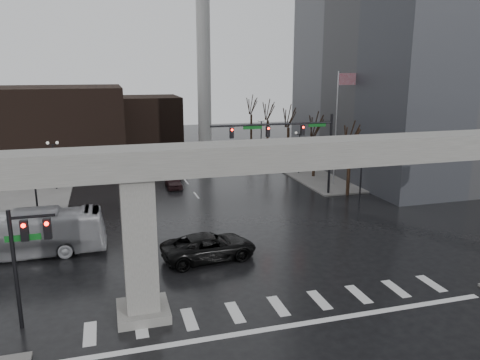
{
  "coord_description": "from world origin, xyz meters",
  "views": [
    {
      "loc": [
        -8.25,
        -22.17,
        12.39
      ],
      "look_at": [
        0.81,
        9.17,
        4.5
      ],
      "focal_mm": 35.0,
      "sensor_mm": 36.0,
      "label": 1
    }
  ],
  "objects": [
    {
      "name": "ground",
      "position": [
        0.0,
        0.0,
        0.0
      ],
      "size": [
        160.0,
        160.0,
        0.0
      ],
      "primitive_type": "plane",
      "color": "black",
      "rests_on": "ground"
    },
    {
      "name": "sidewalk_ne",
      "position": [
        26.0,
        36.0,
        0.07
      ],
      "size": [
        28.0,
        36.0,
        0.15
      ],
      "primitive_type": "cube",
      "color": "slate",
      "rests_on": "ground"
    },
    {
      "name": "elevated_guideway",
      "position": [
        1.26,
        0.0,
        6.88
      ],
      "size": [
        48.0,
        2.6,
        8.7
      ],
      "color": "gray",
      "rests_on": "ground"
    },
    {
      "name": "building_far_left",
      "position": [
        -14.0,
        42.0,
        5.0
      ],
      "size": [
        16.0,
        14.0,
        10.0
      ],
      "primitive_type": "cube",
      "color": "black",
      "rests_on": "ground"
    },
    {
      "name": "building_far_mid",
      "position": [
        -2.0,
        52.0,
        4.0
      ],
      "size": [
        10.0,
        10.0,
        8.0
      ],
      "primitive_type": "cube",
      "color": "black",
      "rests_on": "ground"
    },
    {
      "name": "smokestack",
      "position": [
        6.0,
        46.0,
        13.35
      ],
      "size": [
        3.6,
        3.6,
        30.0
      ],
      "color": "#B8B8B4",
      "rests_on": "ground"
    },
    {
      "name": "signal_mast_arm",
      "position": [
        8.99,
        18.8,
        5.83
      ],
      "size": [
        12.12,
        0.43,
        8.0
      ],
      "color": "black",
      "rests_on": "ground"
    },
    {
      "name": "signal_left_pole",
      "position": [
        -12.25,
        0.5,
        4.07
      ],
      "size": [
        2.3,
        0.3,
        6.0
      ],
      "color": "black",
      "rests_on": "ground"
    },
    {
      "name": "flagpole_assembly",
      "position": [
        15.29,
        22.0,
        7.53
      ],
      "size": [
        2.06,
        0.12,
        12.0
      ],
      "color": "silver",
      "rests_on": "ground"
    },
    {
      "name": "lamp_right_0",
      "position": [
        13.5,
        14.0,
        3.47
      ],
      "size": [
        1.22,
        0.32,
        5.11
      ],
      "color": "black",
      "rests_on": "ground"
    },
    {
      "name": "lamp_right_1",
      "position": [
        13.5,
        28.0,
        3.47
      ],
      "size": [
        1.22,
        0.32,
        5.11
      ],
      "color": "black",
      "rests_on": "ground"
    },
    {
      "name": "lamp_right_2",
      "position": [
        13.5,
        42.0,
        3.47
      ],
      "size": [
        1.22,
        0.32,
        5.11
      ],
      "color": "black",
      "rests_on": "ground"
    },
    {
      "name": "lamp_left_0",
      "position": [
        -13.5,
        14.0,
        3.47
      ],
      "size": [
        1.22,
        0.32,
        5.11
      ],
      "color": "black",
      "rests_on": "ground"
    },
    {
      "name": "lamp_left_1",
      "position": [
        -13.5,
        28.0,
        3.47
      ],
      "size": [
        1.22,
        0.32,
        5.11
      ],
      "color": "black",
      "rests_on": "ground"
    },
    {
      "name": "lamp_left_2",
      "position": [
        -13.5,
        42.0,
        3.47
      ],
      "size": [
        1.22,
        0.32,
        5.11
      ],
      "color": "black",
      "rests_on": "ground"
    },
    {
      "name": "tree_right_0",
      "position": [
        14.53,
        18.02,
        2.79
      ],
      "size": [
        1.09,
        1.58,
        7.5
      ],
      "color": "black",
      "rests_on": "ground"
    },
    {
      "name": "tree_right_1",
      "position": [
        14.53,
        26.02,
        2.85
      ],
      "size": [
        1.09,
        1.61,
        7.67
      ],
      "color": "black",
      "rests_on": "ground"
    },
    {
      "name": "tree_right_2",
      "position": [
        14.53,
        34.02,
        2.91
      ],
      "size": [
        1.1,
        1.63,
        7.85
      ],
      "color": "black",
      "rests_on": "ground"
    },
    {
      "name": "tree_right_3",
      "position": [
        14.53,
        42.02,
        2.98
      ],
      "size": [
        1.11,
        1.66,
        8.02
      ],
      "color": "black",
      "rests_on": "ground"
    },
    {
      "name": "tree_right_4",
      "position": [
        14.53,
        50.02,
        3.04
      ],
      "size": [
        1.12,
        1.69,
        8.19
      ],
      "color": "black",
      "rests_on": "ground"
    },
    {
      "name": "pickup_truck",
      "position": [
        -2.18,
        6.15,
        0.87
      ],
      "size": [
        6.56,
        3.63,
        1.74
      ],
      "primitive_type": "imported",
      "rotation": [
        0.0,
        0.0,
        1.69
      ],
      "color": "black",
      "rests_on": "ground"
    },
    {
      "name": "city_bus",
      "position": [
        -14.27,
        10.12,
        1.55
      ],
      "size": [
        11.19,
        2.78,
        3.11
      ],
      "primitive_type": "imported",
      "rotation": [
        0.0,
        0.0,
        1.56
      ],
      "color": "#ACADB1",
      "rests_on": "ground"
    },
    {
      "name": "far_car",
      "position": [
        -1.73,
        25.73,
        0.66
      ],
      "size": [
        1.61,
        3.91,
        1.33
      ],
      "primitive_type": "imported",
      "rotation": [
        0.0,
        0.0,
        -0.01
      ],
      "color": "black",
      "rests_on": "ground"
    }
  ]
}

